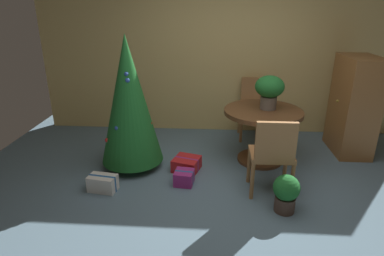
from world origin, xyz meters
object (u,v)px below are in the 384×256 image
gift_box_red (187,164)px  potted_plant (286,192)px  wooden_chair_far (255,104)px  gift_box_purple (184,178)px  round_dining_table (262,125)px  holiday_tree (129,100)px  flower_vase (269,89)px  wooden_cabinet (354,106)px  wooden_chair_near (273,153)px  gift_box_cream (103,183)px

gift_box_red → potted_plant: size_ratio=0.95×
wooden_chair_far → gift_box_purple: wooden_chair_far is taller
round_dining_table → gift_box_purple: (-0.96, -0.68, -0.43)m
holiday_tree → gift_box_red: size_ratio=4.36×
flower_vase → potted_plant: (0.04, -1.19, -0.76)m
flower_vase → potted_plant: 1.41m
gift_box_red → wooden_cabinet: bearing=18.0°
round_dining_table → wooden_chair_far: 0.88m
wooden_chair_near → gift_box_cream: size_ratio=2.64×
holiday_tree → gift_box_purple: size_ratio=6.90×
flower_vase → wooden_cabinet: size_ratio=0.32×
wooden_chair_far → holiday_tree: bearing=-145.5°
flower_vase → gift_box_cream: (-1.93, -0.93, -0.89)m
round_dining_table → gift_box_cream: bearing=-154.7°
wooden_chair_near → gift_box_purple: wooden_chair_near is taller
flower_vase → wooden_cabinet: (1.22, 0.35, -0.31)m
round_dining_table → gift_box_red: size_ratio=2.61×
round_dining_table → gift_box_purple: size_ratio=4.14×
gift_box_red → gift_box_cream: (-0.90, -0.55, 0.01)m
holiday_tree → flower_vase: bearing=10.3°
round_dining_table → flower_vase: bearing=39.4°
holiday_tree → potted_plant: size_ratio=4.13×
gift_box_red → gift_box_cream: size_ratio=1.14×
wooden_chair_far → holiday_tree: holiday_tree is taller
flower_vase → potted_plant: size_ratio=1.06×
wooden_chair_near → gift_box_purple: bearing=171.1°
wooden_chair_far → wooden_cabinet: 1.38m
gift_box_cream → gift_box_purple: (0.90, 0.20, -0.01)m
wooden_cabinet → flower_vase: bearing=-164.2°
potted_plant → gift_box_purple: bearing=156.6°
gift_box_red → round_dining_table: bearing=19.1°
wooden_cabinet → wooden_chair_near: bearing=-136.3°
holiday_tree → round_dining_table: bearing=9.0°
round_dining_table → wooden_chair_near: size_ratio=1.13×
gift_box_purple → wooden_cabinet: bearing=25.6°
round_dining_table → flower_vase: (0.06, 0.05, 0.47)m
wooden_chair_near → potted_plant: size_ratio=2.19×
wooden_chair_near → wooden_cabinet: size_ratio=0.66×
gift_box_cream → wooden_cabinet: size_ratio=0.25×
flower_vase → potted_plant: bearing=-87.9°
gift_box_purple → wooden_cabinet: wooden_cabinet is taller
gift_box_cream → gift_box_purple: size_ratio=1.38×
holiday_tree → gift_box_red: (0.70, -0.07, -0.81)m
round_dining_table → holiday_tree: size_ratio=0.60×
gift_box_cream → wooden_cabinet: bearing=22.1°
potted_plant → wooden_cabinet: bearing=52.6°
gift_box_red → gift_box_purple: gift_box_purple is taller
wooden_chair_far → gift_box_purple: 1.89m
gift_box_cream → flower_vase: bearing=25.8°
wooden_chair_near → gift_box_cream: wooden_chair_near is taller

